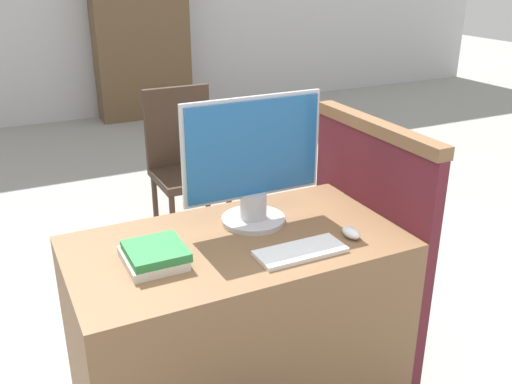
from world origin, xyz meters
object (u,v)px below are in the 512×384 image
at_px(keyboard, 300,251).
at_px(far_chair, 185,157).
at_px(mouse, 351,233).
at_px(book_stack, 154,255).
at_px(monitor, 253,164).

height_order(keyboard, far_chair, far_chair).
relative_size(mouse, far_chair, 0.09).
height_order(keyboard, mouse, mouse).
bearing_deg(book_stack, far_chair, 67.74).
relative_size(monitor, book_stack, 2.49).
bearing_deg(keyboard, mouse, 6.29).
bearing_deg(far_chair, keyboard, -120.53).
bearing_deg(mouse, keyboard, -173.71).
height_order(mouse, far_chair, far_chair).
height_order(monitor, far_chair, monitor).
xyz_separation_m(keyboard, mouse, (0.23, 0.03, 0.01)).
bearing_deg(book_stack, keyboard, -18.67).
distance_m(monitor, book_stack, 0.51).
distance_m(monitor, mouse, 0.45).
bearing_deg(monitor, keyboard, -83.32).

